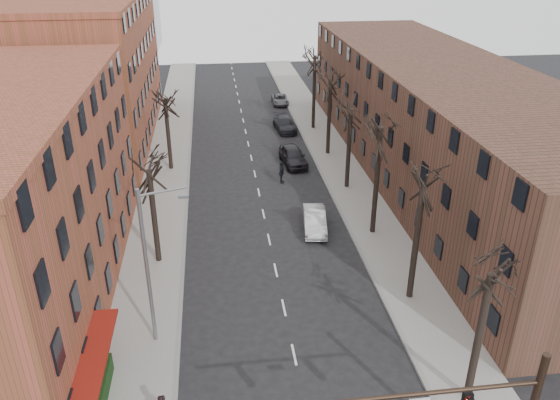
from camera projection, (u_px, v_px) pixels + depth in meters
name	position (u px, v px, depth m)	size (l,w,h in m)	color
sidewalk_left	(168.00, 165.00, 51.48)	(4.00, 90.00, 0.15)	gray
sidewalk_right	(334.00, 157.00, 53.30)	(4.00, 90.00, 0.15)	gray
building_left_far	(87.00, 72.00, 55.56)	(12.00, 28.00, 14.00)	brown
building_right	(438.00, 121.00, 47.59)	(12.00, 50.00, 10.00)	#503025
tree_right_a	(466.00, 399.00, 25.65)	(5.20, 5.20, 10.00)	black
tree_right_b	(409.00, 298.00, 32.78)	(5.20, 5.20, 10.80)	black
tree_right_c	(372.00, 233.00, 39.91)	(5.20, 5.20, 11.60)	black
tree_right_d	(346.00, 188.00, 47.04)	(5.20, 5.20, 10.00)	black
tree_right_e	(328.00, 154.00, 54.17)	(5.20, 5.20, 10.80)	black
tree_right_f	(313.00, 129.00, 61.31)	(5.20, 5.20, 11.60)	black
tree_left_a	(159.00, 262.00, 36.40)	(5.20, 5.20, 9.50)	black
tree_left_b	(172.00, 169.00, 50.66)	(5.20, 5.20, 9.50)	black
streetlight	(150.00, 261.00, 27.13)	(2.45, 0.22, 9.03)	slate
silver_sedan	(315.00, 220.00, 40.07)	(1.58, 4.52, 1.49)	#BBBCC2
parked_car_near	(293.00, 156.00, 51.45)	(2.01, 4.99, 1.70)	black
parked_car_mid	(285.00, 124.00, 60.48)	(1.99, 4.90, 1.42)	black
parked_car_far	(280.00, 100.00, 69.95)	(1.96, 4.26, 1.18)	#53555A
pedestrian_crossing	(282.00, 173.00, 47.56)	(1.13, 0.47, 1.93)	black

